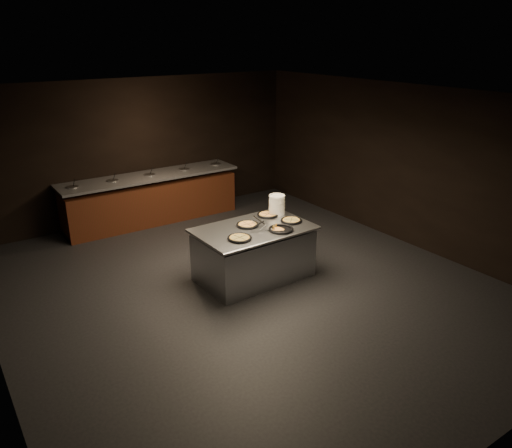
% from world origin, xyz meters
% --- Properties ---
extents(room, '(7.02, 8.02, 2.92)m').
position_xyz_m(room, '(0.00, 0.00, 1.45)').
color(room, black).
rests_on(room, ground).
extents(salad_bar, '(3.70, 0.83, 1.18)m').
position_xyz_m(salad_bar, '(0.00, 3.56, 0.44)').
color(salad_bar, '#4F1B12').
rests_on(salad_bar, ground).
extents(serving_counter, '(1.83, 1.19, 0.86)m').
position_xyz_m(serving_counter, '(0.29, 0.22, 0.41)').
color(serving_counter, '#ADAFB5').
rests_on(serving_counter, ground).
extents(plate_stack, '(0.26, 0.26, 0.33)m').
position_xyz_m(plate_stack, '(0.97, 0.52, 1.03)').
color(plate_stack, white).
rests_on(plate_stack, serving_counter).
extents(pan_veggie_whole, '(0.37, 0.37, 0.04)m').
position_xyz_m(pan_veggie_whole, '(-0.13, -0.04, 0.88)').
color(pan_veggie_whole, black).
rests_on(pan_veggie_whole, serving_counter).
extents(pan_cheese_whole, '(0.36, 0.36, 0.04)m').
position_xyz_m(pan_cheese_whole, '(0.26, 0.35, 0.88)').
color(pan_cheese_whole, black).
rests_on(pan_cheese_whole, serving_counter).
extents(pan_cheese_slices_a, '(0.36, 0.36, 0.04)m').
position_xyz_m(pan_cheese_slices_a, '(0.80, 0.55, 0.88)').
color(pan_cheese_slices_a, black).
rests_on(pan_cheese_slices_a, serving_counter).
extents(pan_cheese_slices_b, '(0.39, 0.39, 0.04)m').
position_xyz_m(pan_cheese_slices_b, '(0.59, -0.10, 0.88)').
color(pan_cheese_slices_b, black).
rests_on(pan_cheese_slices_b, serving_counter).
extents(pan_veggie_slices, '(0.35, 0.35, 0.04)m').
position_xyz_m(pan_veggie_slices, '(0.95, 0.11, 0.88)').
color(pan_veggie_slices, black).
rests_on(pan_veggie_slices, serving_counter).
extents(server_left, '(0.26, 0.28, 0.17)m').
position_xyz_m(server_left, '(0.38, 0.26, 0.94)').
color(server_left, '#ADAFB5').
rests_on(server_left, serving_counter).
extents(server_right, '(0.33, 0.18, 0.17)m').
position_xyz_m(server_right, '(0.32, 0.06, 0.94)').
color(server_right, '#ADAFB5').
rests_on(server_right, serving_counter).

